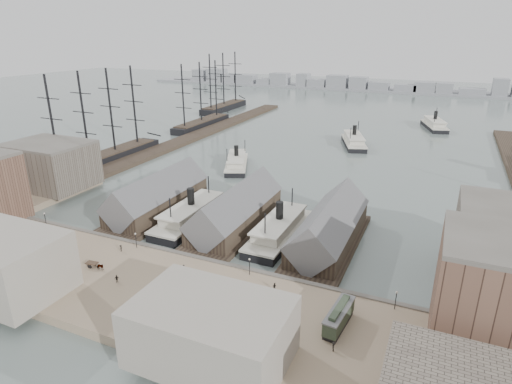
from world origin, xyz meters
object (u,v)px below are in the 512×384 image
at_px(horse_cart_right, 215,296).
at_px(horse_cart_left, 30,242).
at_px(tram, 339,318).
at_px(horse_cart_center, 98,266).
at_px(ferry_docked_west, 192,214).

bearing_deg(horse_cart_right, horse_cart_left, 84.89).
xyz_separation_m(tram, horse_cart_center, (-52.80, -2.28, -1.04)).
distance_m(horse_cart_left, horse_cart_center, 23.69).
xyz_separation_m(horse_cart_left, horse_cart_right, (52.72, -1.77, 0.07)).
height_order(ferry_docked_west, horse_cart_left, ferry_docked_west).
relative_size(ferry_docked_west, horse_cart_right, 6.53).
bearing_deg(horse_cart_center, horse_cart_right, -95.30).
bearing_deg(tram, horse_cart_center, -171.74).
xyz_separation_m(ferry_docked_west, horse_cart_center, (-3.26, -33.17, 0.26)).
relative_size(ferry_docked_west, tram, 2.93).
bearing_deg(tram, horse_cart_right, -169.82).
xyz_separation_m(tram, horse_cart_left, (-76.39, -0.04, -1.10)).
xyz_separation_m(horse_cart_left, horse_cart_center, (23.58, -2.24, 0.05)).
distance_m(horse_cart_center, horse_cart_right, 29.14).
distance_m(tram, horse_cart_right, 23.76).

